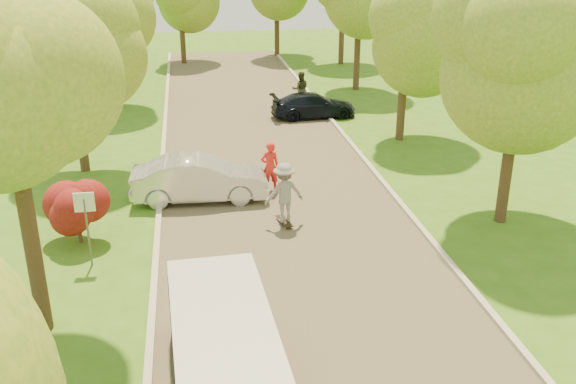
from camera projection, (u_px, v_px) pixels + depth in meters
ground at (326, 327)px, 15.05m from camera, size 100.00×100.00×0.00m
road at (277, 198)px, 22.38m from camera, size 8.00×60.00×0.01m
curb_left at (160, 204)px, 21.76m from camera, size 0.18×60.00×0.12m
curb_right at (389, 190)px, 22.95m from camera, size 0.18×60.00×0.12m
street_sign at (86, 214)px, 17.28m from camera, size 0.55×0.06×2.17m
red_shrub at (77, 209)px, 18.76m from camera, size 1.70×1.70×1.95m
tree_l_mida at (20, 113)px, 13.11m from camera, size 4.71×4.60×7.39m
tree_l_midb at (76, 52)px, 23.33m from camera, size 4.30×4.20×6.62m
tree_l_far at (112, 0)px, 32.23m from camera, size 4.92×4.80×7.79m
tree_r_mida at (530, 47)px, 18.59m from camera, size 5.13×5.00×7.95m
tree_r_midb at (411, 28)px, 27.02m from camera, size 4.51×4.40×7.01m
minivan at (223, 351)px, 12.59m from camera, size 2.15×4.99×1.83m
silver_sedan at (200, 179)px, 21.99m from camera, size 4.73×1.81×1.54m
dark_sedan at (313, 105)px, 32.05m from camera, size 4.32×1.95×1.23m
longboard at (284, 221)px, 20.33m from camera, size 0.44×1.02×0.12m
skateboarder at (284, 193)px, 19.96m from camera, size 1.35×0.92×1.93m
person_striped at (270, 167)px, 22.74m from camera, size 0.70×0.50×1.81m
person_olive at (300, 89)px, 33.95m from camera, size 0.93×0.73×1.87m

